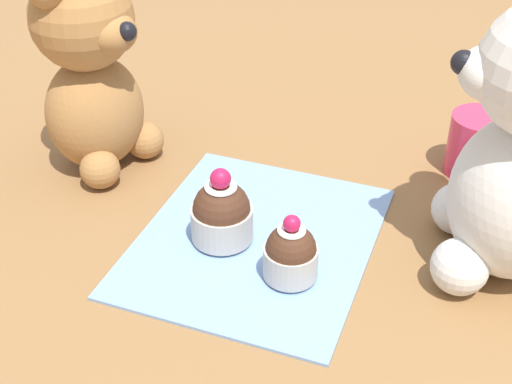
% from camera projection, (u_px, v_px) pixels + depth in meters
% --- Properties ---
extents(ground_plane, '(4.00, 4.00, 0.00)m').
position_uv_depth(ground_plane, '(256.00, 242.00, 0.66)').
color(ground_plane, olive).
extents(knitted_placemat, '(0.25, 0.21, 0.01)m').
position_uv_depth(knitted_placemat, '(256.00, 239.00, 0.66)').
color(knitted_placemat, '#7A9ED1').
rests_on(knitted_placemat, ground_plane).
extents(teddy_bear_tan, '(0.13, 0.12, 0.22)m').
position_uv_depth(teddy_bear_tan, '(91.00, 70.00, 0.71)').
color(teddy_bear_tan, '#A3703D').
rests_on(teddy_bear_tan, ground_plane).
extents(cupcake_near_cream_bear, '(0.05, 0.05, 0.06)m').
position_uv_depth(cupcake_near_cream_bear, '(291.00, 254.00, 0.60)').
color(cupcake_near_cream_bear, '#B2ADA3').
rests_on(cupcake_near_cream_bear, knitted_placemat).
extents(cupcake_near_tan_bear, '(0.06, 0.06, 0.07)m').
position_uv_depth(cupcake_near_tan_bear, '(222.00, 214.00, 0.64)').
color(cupcake_near_tan_bear, '#B2ADA3').
rests_on(cupcake_near_tan_bear, knitted_placemat).
extents(juice_glass, '(0.06, 0.06, 0.07)m').
position_uv_depth(juice_glass, '(477.00, 145.00, 0.74)').
color(juice_glass, '#DB3356').
rests_on(juice_glass, ground_plane).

